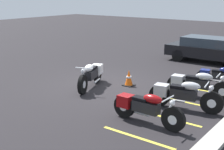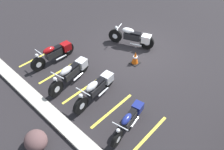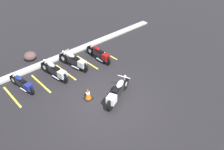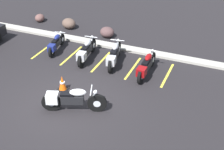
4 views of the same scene
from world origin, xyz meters
The scene contains 16 objects.
ground centered at (0.00, 0.00, 0.00)m, with size 60.00×60.00×0.00m, color black.
motorcycle_white_featured centered at (0.42, -0.26, 0.49)m, with size 2.24×1.08×0.93m.
parked_bike_0 centered at (-2.59, 3.63, 0.41)m, with size 0.68×1.95×0.77m.
parked_bike_1 centered at (-0.81, 3.41, 0.47)m, with size 0.69×2.26×0.89m.
parked_bike_2 centered at (0.55, 3.51, 0.48)m, with size 0.78×2.29×0.91m.
parked_bike_3 centered at (2.17, 3.16, 0.47)m, with size 0.63×2.23×0.88m.
concrete_curb centered at (0.00, 5.16, 0.06)m, with size 18.00×0.50×0.12m, color #A8A399.
landscape_rock_0 centered at (-3.46, 6.43, 0.29)m, with size 0.85×0.71×0.58m, color brown.
landscape_rock_1 centered at (-5.60, 6.67, 0.22)m, with size 0.67×0.55×0.45m, color brown.
landscape_rock_2 centered at (-0.95, 6.16, 0.28)m, with size 0.78×0.69×0.57m, color #503939.
traffic_cone centered at (-0.56, 0.80, 0.29)m, with size 0.40×0.40×0.62m.
stall_line_0 centered at (-3.28, 3.52, 0.00)m, with size 0.10×2.10×0.00m, color gold.
stall_line_1 centered at (-1.69, 3.52, 0.00)m, with size 0.10×2.10×0.00m, color gold.
stall_line_2 centered at (-0.11, 3.52, 0.00)m, with size 0.10×2.10×0.00m, color gold.
stall_line_3 centered at (1.47, 3.52, 0.00)m, with size 0.10×2.10×0.00m, color gold.
stall_line_4 centered at (3.05, 3.52, 0.00)m, with size 0.10×2.10×0.00m, color gold.
Camera 4 is at (5.30, -8.04, 7.04)m, focal length 50.00 mm.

